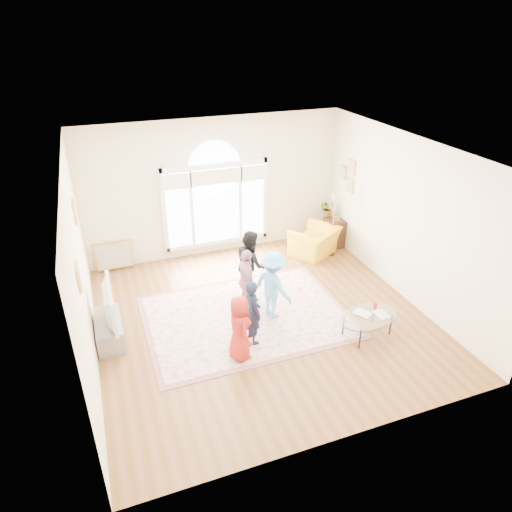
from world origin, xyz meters
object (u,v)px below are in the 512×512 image
object	(u,v)px
tv_console	(109,330)
armchair	(315,242)
television	(105,304)
area_rug	(247,317)
coffee_table	(368,316)

from	to	relation	value
tv_console	armchair	bearing A→B (deg)	19.21
television	armchair	bearing A→B (deg)	19.24
area_rug	tv_console	bearing A→B (deg)	175.78
television	coffee_table	size ratio (longest dim) A/B	0.90
television	coffee_table	bearing A→B (deg)	-18.52
area_rug	coffee_table	size ratio (longest dim) A/B	2.78
television	tv_console	bearing A→B (deg)	180.00
area_rug	tv_console	distance (m)	2.51
area_rug	television	world-z (taller)	television
television	coffee_table	world-z (taller)	television
television	area_rug	bearing A→B (deg)	-4.24
area_rug	television	xyz separation A→B (m)	(-2.48, 0.18, 0.75)
television	armchair	distance (m)	5.17
coffee_table	area_rug	bearing A→B (deg)	133.70
tv_console	coffee_table	xyz separation A→B (m)	(4.33, -1.45, 0.19)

